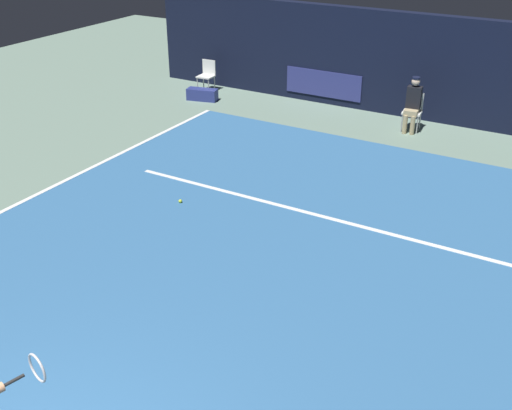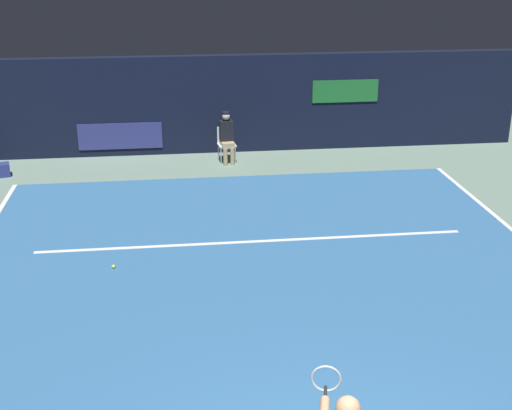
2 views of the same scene
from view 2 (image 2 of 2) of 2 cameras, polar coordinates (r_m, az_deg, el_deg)
The scene contains 6 objects.
ground_plane at distance 11.32m, azimuth 1.07°, elevation -7.44°, with size 31.89×31.89×0.00m, color slate.
court_surface at distance 11.32m, azimuth 1.07°, elevation -7.41°, with size 10.45×12.17×0.01m, color #336699.
line_service at distance 13.21m, azimuth -0.22°, elevation -3.03°, with size 8.15×0.10×0.01m, color white.
back_wall at distance 18.72m, azimuth -2.53°, elevation 8.30°, with size 16.13×0.33×2.60m.
line_judge_on_chair at distance 17.85m, azimuth -2.42°, elevation 5.64°, with size 0.48×0.56×1.32m.
tennis_ball at distance 12.41m, azimuth -11.65°, elevation -4.98°, with size 0.07×0.07×0.07m, color #CCE033.
Camera 2 is at (-1.43, -4.78, 5.37)m, focal length 48.59 mm.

